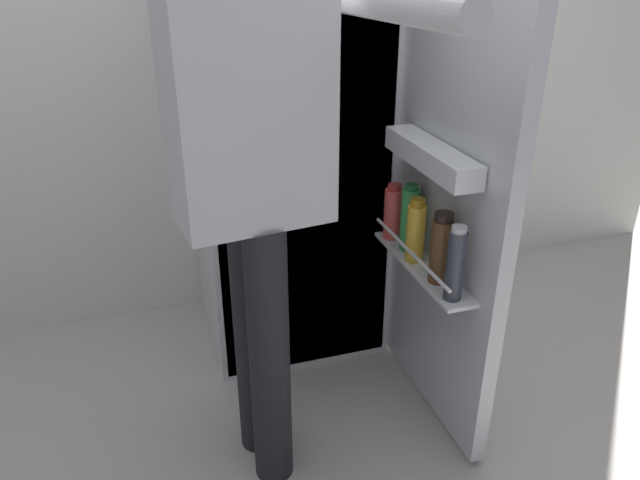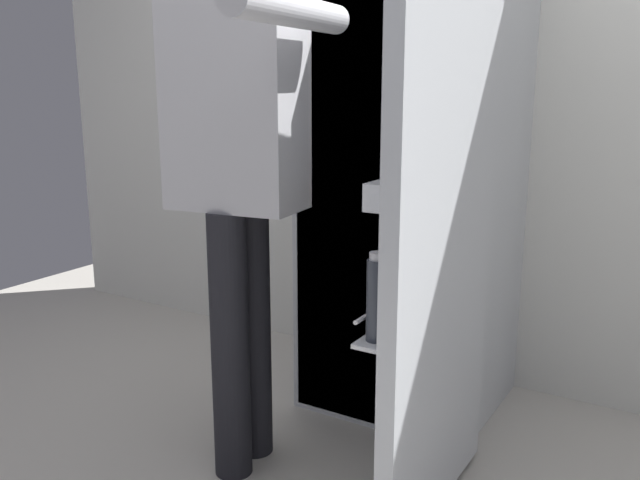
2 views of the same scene
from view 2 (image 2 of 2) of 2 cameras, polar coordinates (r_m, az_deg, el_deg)
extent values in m
plane|color=#B7B2A8|center=(2.38, 1.54, -18.02)|extent=(5.39, 5.39, 0.00)
cube|color=silver|center=(2.88, 11.11, 12.89)|extent=(4.40, 0.10, 2.46)
cube|color=silver|center=(2.56, 7.95, 5.56)|extent=(0.69, 0.62, 1.80)
cube|color=white|center=(2.29, 4.86, 4.72)|extent=(0.65, 0.01, 1.76)
cube|color=white|center=(2.33, 5.35, 4.37)|extent=(0.61, 0.09, 0.01)
cube|color=silver|center=(1.83, 10.38, 2.29)|extent=(0.05, 0.67, 1.73)
cube|color=white|center=(1.94, 7.86, -6.56)|extent=(0.10, 0.55, 0.01)
cylinder|color=silver|center=(1.94, 6.67, -4.65)|extent=(0.01, 0.52, 0.01)
cube|color=white|center=(1.85, 8.22, 4.42)|extent=(0.09, 0.46, 0.07)
cylinder|color=#DB4C47|center=(2.11, 10.10, -2.29)|extent=(0.06, 0.06, 0.18)
cylinder|color=#B22D28|center=(2.09, 10.21, 0.37)|extent=(0.05, 0.05, 0.02)
cylinder|color=brown|center=(1.81, 6.56, -4.39)|extent=(0.07, 0.07, 0.20)
cylinder|color=black|center=(1.78, 6.65, -0.88)|extent=(0.06, 0.06, 0.02)
cylinder|color=gold|center=(1.95, 8.16, -3.36)|extent=(0.06, 0.06, 0.19)
cylinder|color=#BC8419|center=(1.92, 8.26, -0.27)|extent=(0.05, 0.05, 0.03)
cylinder|color=green|center=(2.01, 9.44, -2.53)|extent=(0.06, 0.06, 0.22)
cylinder|color=#195B28|center=(1.98, 9.57, 0.74)|extent=(0.04, 0.04, 0.02)
cylinder|color=#333842|center=(1.73, 4.80, -5.10)|extent=(0.05, 0.05, 0.21)
cylinder|color=silver|center=(1.69, 4.88, -1.36)|extent=(0.04, 0.04, 0.02)
cylinder|color=tan|center=(2.13, 10.39, -2.60)|extent=(0.07, 0.07, 0.15)
cylinder|color=#996623|center=(2.11, 10.48, -0.40)|extent=(0.06, 0.06, 0.02)
cylinder|color=black|center=(2.27, -5.68, -7.74)|extent=(0.12, 0.12, 0.86)
cylinder|color=black|center=(2.15, -7.56, -8.96)|extent=(0.12, 0.12, 0.86)
cube|color=silver|center=(2.06, -7.14, 11.02)|extent=(0.42, 0.27, 0.61)
cylinder|color=silver|center=(2.23, -4.48, 10.68)|extent=(0.08, 0.08, 0.57)
cylinder|color=silver|center=(1.75, -2.39, 18.73)|extent=(0.15, 0.58, 0.08)
camera|label=1|loc=(1.59, -56.03, 17.81)|focal=33.66mm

